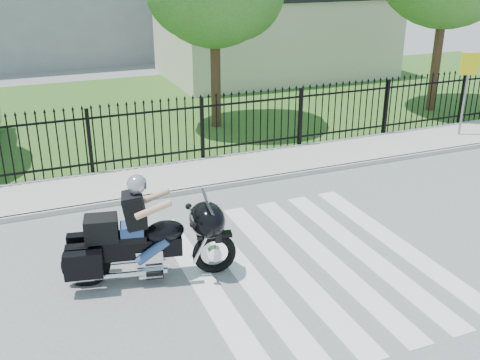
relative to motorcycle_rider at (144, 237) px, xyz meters
name	(u,v)px	position (x,y,z in m)	size (l,w,h in m)	color
ground	(308,264)	(2.88, -0.66, -0.83)	(120.00, 120.00, 0.00)	slate
crosswalk	(308,264)	(2.88, -0.66, -0.82)	(5.00, 5.50, 0.01)	silver
sidewalk	(215,171)	(2.88, 4.34, -0.77)	(40.00, 2.00, 0.12)	#ADAAA3
curb	(229,185)	(2.88, 3.34, -0.77)	(40.00, 0.12, 0.12)	#ADAAA3
grass_strip	(150,109)	(2.88, 11.34, -0.82)	(40.00, 12.00, 0.02)	#32591E
iron_fence	(202,130)	(2.88, 5.34, 0.08)	(26.00, 0.04, 1.80)	black
building_low	(275,37)	(9.88, 15.34, 0.92)	(10.00, 6.00, 3.50)	beige
motorcycle_rider	(144,237)	(0.00, 0.00, 0.00)	(3.02, 1.40, 2.02)	black
traffic_sign	(468,77)	(10.93, 4.28, 1.10)	(0.54, 0.20, 2.52)	gray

